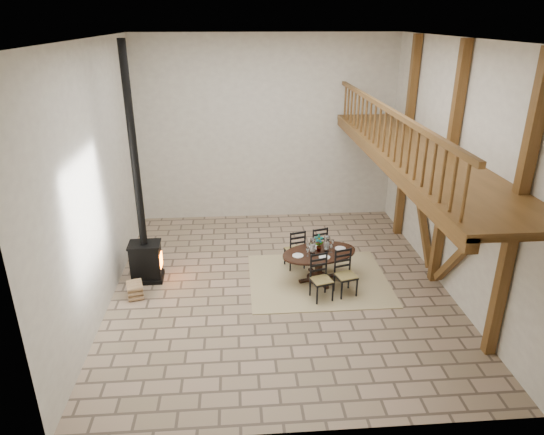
{
  "coord_description": "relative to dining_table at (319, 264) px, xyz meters",
  "views": [
    {
      "loc": [
        -0.86,
        -9.04,
        5.36
      ],
      "look_at": [
        -0.14,
        0.4,
        1.42
      ],
      "focal_mm": 32.0,
      "sensor_mm": 36.0,
      "label": 1
    }
  ],
  "objects": [
    {
      "name": "wood_stove",
      "position": [
        -3.74,
        0.3,
        0.72
      ],
      "size": [
        0.7,
        0.54,
        5.0
      ],
      "rotation": [
        0.0,
        0.0,
        0.03
      ],
      "color": "black",
      "rests_on": "ground"
    },
    {
      "name": "rug",
      "position": [
        0.0,
        -0.0,
        -0.39
      ],
      "size": [
        3.0,
        2.5,
        0.02
      ],
      "primitive_type": "cube",
      "color": "tan",
      "rests_on": "ground"
    },
    {
      "name": "ground",
      "position": [
        -0.86,
        -0.16,
        -0.4
      ],
      "size": [
        8.0,
        8.0,
        0.0
      ],
      "primitive_type": "plane",
      "color": "#A0846B",
      "rests_on": "ground"
    },
    {
      "name": "log_basket",
      "position": [
        -3.83,
        1.06,
        -0.21
      ],
      "size": [
        0.54,
        0.54,
        0.45
      ],
      "rotation": [
        0.0,
        0.0,
        -0.19
      ],
      "color": "brown",
      "rests_on": "ground"
    },
    {
      "name": "log_stack",
      "position": [
        -3.88,
        -0.4,
        -0.24
      ],
      "size": [
        0.41,
        0.49,
        0.32
      ],
      "rotation": [
        0.0,
        0.0,
        0.26
      ],
      "color": "tan",
      "rests_on": "ground"
    },
    {
      "name": "room_shell",
      "position": [
        0.33,
        -0.16,
        2.61
      ],
      "size": [
        7.02,
        8.02,
        5.01
      ],
      "color": "silver",
      "rests_on": "ground"
    },
    {
      "name": "dining_table",
      "position": [
        0.0,
        0.0,
        0.0
      ],
      "size": [
        1.86,
        2.02,
        1.06
      ],
      "rotation": [
        0.0,
        0.0,
        0.27
      ],
      "color": "black",
      "rests_on": "ground"
    }
  ]
}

